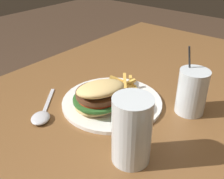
# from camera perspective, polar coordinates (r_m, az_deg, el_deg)

# --- Properties ---
(dining_table) EXTENTS (1.55, 1.10, 0.73)m
(dining_table) POSITION_cam_1_polar(r_m,az_deg,el_deg) (0.72, 8.23, -13.97)
(dining_table) COLOR brown
(dining_table) RESTS_ON ground_plane
(meal_plate_near) EXTENTS (0.28, 0.28, 0.10)m
(meal_plate_near) POSITION_cam_1_polar(r_m,az_deg,el_deg) (0.71, -1.44, -1.83)
(meal_plate_near) COLOR white
(meal_plate_near) RESTS_ON dining_table
(beer_glass) EXTENTS (0.08, 0.08, 0.15)m
(beer_glass) POSITION_cam_1_polar(r_m,az_deg,el_deg) (0.54, 4.29, -9.36)
(beer_glass) COLOR silver
(beer_glass) RESTS_ON dining_table
(juice_glass) EXTENTS (0.08, 0.08, 0.18)m
(juice_glass) POSITION_cam_1_polar(r_m,az_deg,el_deg) (0.72, 16.92, -0.88)
(juice_glass) COLOR silver
(juice_glass) RESTS_ON dining_table
(spoon) EXTENTS (0.17, 0.14, 0.02)m
(spoon) POSITION_cam_1_polar(r_m,az_deg,el_deg) (0.71, -15.16, -5.70)
(spoon) COLOR silver
(spoon) RESTS_ON dining_table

